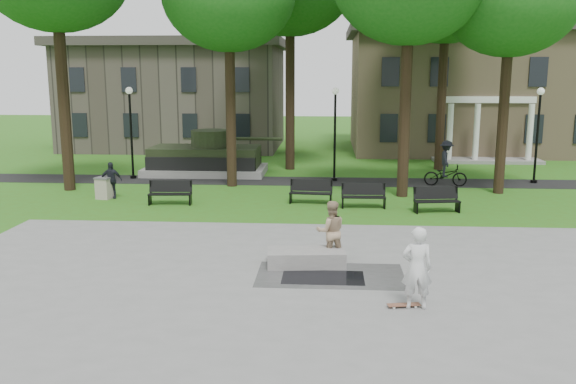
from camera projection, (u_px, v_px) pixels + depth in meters
The scene contains 21 objects.
ground at pixel (322, 248), 19.20m from camera, with size 120.00×120.00×0.00m, color #305915.
plaza at pixel (319, 307), 14.30m from camera, with size 22.00×16.00×0.02m, color gray.
footpath at pixel (324, 182), 30.95m from camera, with size 44.00×2.60×0.01m, color black.
building_right at pixel (467, 89), 43.19m from camera, with size 17.00×12.00×8.60m.
building_left at pixel (178, 98), 45.17m from camera, with size 15.00×10.00×7.20m, color #4C443D.
lamp_left at pixel (131, 125), 31.36m from camera, with size 0.36×0.36×4.73m.
lamp_mid at pixel (335, 126), 30.68m from camera, with size 0.36×0.36×4.73m.
lamp_right at pixel (538, 127), 30.04m from camera, with size 0.36×0.36×4.73m.
tank_monument at pixel (206, 158), 33.16m from camera, with size 7.45×3.40×2.40m.
puddle at pixel (323, 278), 16.37m from camera, with size 2.20×1.20×0.00m, color black.
concrete_block at pixel (306, 258), 17.38m from camera, with size 2.20×1.00×0.45m, color gray.
skateboard at pixel (404, 306), 14.29m from camera, with size 0.78×0.20×0.07m, color brown.
skateboarder at pixel (417, 268), 14.04m from camera, with size 0.72×0.47×1.97m, color silver.
friend_watching at pixel (331, 231), 17.65m from camera, with size 0.87×0.68×1.80m, color tan.
pedestrian_walker at pixel (111, 180), 26.69m from camera, with size 0.95×0.39×1.62m, color black.
cyclist at pixel (446, 167), 29.61m from camera, with size 2.11×1.22×2.23m.
park_bench_0 at pixel (170, 192), 25.51m from camera, with size 1.82×0.63×1.00m.
park_bench_1 at pixel (311, 191), 25.71m from camera, with size 1.83×0.69×1.00m.
park_bench_2 at pixel (363, 195), 24.90m from camera, with size 1.81×0.55×1.00m.
park_bench_3 at pixel (437, 199), 24.08m from camera, with size 1.85×0.79×1.00m.
trash_bin at pixel (105, 188), 26.68m from camera, with size 0.79×0.79×0.96m.
Camera 1 is at (0.15, -18.54, 5.42)m, focal length 38.00 mm.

